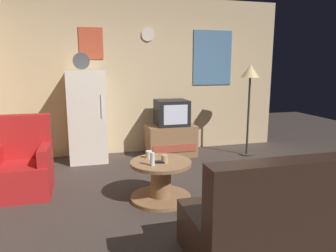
{
  "coord_description": "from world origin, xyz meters",
  "views": [
    {
      "loc": [
        -1.06,
        -3.25,
        1.58
      ],
      "look_at": [
        0.05,
        0.9,
        0.75
      ],
      "focal_mm": 33.82,
      "sensor_mm": 36.0,
      "label": 1
    }
  ],
  "objects_px": {
    "mug_ceramic_tan": "(165,159)",
    "couch": "(292,221)",
    "tv_stand": "(171,140)",
    "standing_lamp": "(250,78)",
    "mug_ceramic_white": "(149,154)",
    "crt_tv": "(172,113)",
    "coffee_table": "(161,180)",
    "remote_control": "(158,162)",
    "armchair": "(22,167)",
    "fridge": "(87,116)",
    "wine_glass": "(152,159)"
  },
  "relations": [
    {
      "from": "tv_stand",
      "to": "standing_lamp",
      "type": "bearing_deg",
      "value": -13.32
    },
    {
      "from": "standing_lamp",
      "to": "mug_ceramic_tan",
      "type": "distance_m",
      "value": 2.59
    },
    {
      "from": "standing_lamp",
      "to": "mug_ceramic_white",
      "type": "relative_size",
      "value": 17.67
    },
    {
      "from": "fridge",
      "to": "mug_ceramic_tan",
      "type": "height_order",
      "value": "fridge"
    },
    {
      "from": "wine_glass",
      "to": "armchair",
      "type": "xyz_separation_m",
      "value": [
        -1.49,
        0.78,
        -0.21
      ]
    },
    {
      "from": "fridge",
      "to": "armchair",
      "type": "xyz_separation_m",
      "value": [
        -0.82,
        -1.21,
        -0.42
      ]
    },
    {
      "from": "crt_tv",
      "to": "armchair",
      "type": "bearing_deg",
      "value": -153.35
    },
    {
      "from": "armchair",
      "to": "couch",
      "type": "relative_size",
      "value": 0.56
    },
    {
      "from": "armchair",
      "to": "standing_lamp",
      "type": "bearing_deg",
      "value": 12.92
    },
    {
      "from": "standing_lamp",
      "to": "mug_ceramic_white",
      "type": "bearing_deg",
      "value": -147.6
    },
    {
      "from": "wine_glass",
      "to": "remote_control",
      "type": "distance_m",
      "value": 0.13
    },
    {
      "from": "fridge",
      "to": "armchair",
      "type": "relative_size",
      "value": 1.84
    },
    {
      "from": "mug_ceramic_tan",
      "to": "remote_control",
      "type": "distance_m",
      "value": 0.08
    },
    {
      "from": "remote_control",
      "to": "standing_lamp",
      "type": "bearing_deg",
      "value": 56.44
    },
    {
      "from": "coffee_table",
      "to": "remote_control",
      "type": "xyz_separation_m",
      "value": [
        -0.04,
        -0.05,
        0.25
      ]
    },
    {
      "from": "remote_control",
      "to": "armchair",
      "type": "height_order",
      "value": "armchair"
    },
    {
      "from": "armchair",
      "to": "remote_control",
      "type": "bearing_deg",
      "value": -24.15
    },
    {
      "from": "tv_stand",
      "to": "standing_lamp",
      "type": "distance_m",
      "value": 1.74
    },
    {
      "from": "mug_ceramic_tan",
      "to": "crt_tv",
      "type": "bearing_deg",
      "value": 71.88
    },
    {
      "from": "mug_ceramic_white",
      "to": "armchair",
      "type": "relative_size",
      "value": 0.09
    },
    {
      "from": "couch",
      "to": "mug_ceramic_white",
      "type": "bearing_deg",
      "value": 119.63
    },
    {
      "from": "crt_tv",
      "to": "remote_control",
      "type": "bearing_deg",
      "value": -110.22
    },
    {
      "from": "fridge",
      "to": "couch",
      "type": "distance_m",
      "value": 3.63
    },
    {
      "from": "crt_tv",
      "to": "mug_ceramic_tan",
      "type": "xyz_separation_m",
      "value": [
        -0.6,
        -1.84,
        -0.25
      ]
    },
    {
      "from": "standing_lamp",
      "to": "mug_ceramic_tan",
      "type": "xyz_separation_m",
      "value": [
        -1.91,
        -1.52,
        -0.84
      ]
    },
    {
      "from": "crt_tv",
      "to": "coffee_table",
      "type": "height_order",
      "value": "crt_tv"
    },
    {
      "from": "coffee_table",
      "to": "crt_tv",
      "type": "bearing_deg",
      "value": 70.43
    },
    {
      "from": "couch",
      "to": "standing_lamp",
      "type": "bearing_deg",
      "value": 67.75
    },
    {
      "from": "mug_ceramic_tan",
      "to": "coffee_table",
      "type": "bearing_deg",
      "value": 117.49
    },
    {
      "from": "crt_tv",
      "to": "couch",
      "type": "height_order",
      "value": "crt_tv"
    },
    {
      "from": "fridge",
      "to": "crt_tv",
      "type": "bearing_deg",
      "value": -3.12
    },
    {
      "from": "couch",
      "to": "coffee_table",
      "type": "bearing_deg",
      "value": 119.25
    },
    {
      "from": "tv_stand",
      "to": "couch",
      "type": "distance_m",
      "value": 3.17
    },
    {
      "from": "mug_ceramic_white",
      "to": "couch",
      "type": "distance_m",
      "value": 1.8
    },
    {
      "from": "crt_tv",
      "to": "standing_lamp",
      "type": "height_order",
      "value": "standing_lamp"
    },
    {
      "from": "wine_glass",
      "to": "mug_ceramic_white",
      "type": "relative_size",
      "value": 1.67
    },
    {
      "from": "fridge",
      "to": "tv_stand",
      "type": "distance_m",
      "value": 1.49
    },
    {
      "from": "mug_ceramic_tan",
      "to": "wine_glass",
      "type": "bearing_deg",
      "value": -155.27
    },
    {
      "from": "standing_lamp",
      "to": "remote_control",
      "type": "xyz_separation_m",
      "value": [
        -1.98,
        -1.52,
        -0.88
      ]
    },
    {
      "from": "tv_stand",
      "to": "crt_tv",
      "type": "bearing_deg",
      "value": -4.47
    },
    {
      "from": "tv_stand",
      "to": "wine_glass",
      "type": "height_order",
      "value": "wine_glass"
    },
    {
      "from": "tv_stand",
      "to": "coffee_table",
      "type": "xyz_separation_m",
      "value": [
        -0.62,
        -1.78,
        -0.04
      ]
    },
    {
      "from": "coffee_table",
      "to": "remote_control",
      "type": "distance_m",
      "value": 0.26
    },
    {
      "from": "coffee_table",
      "to": "wine_glass",
      "type": "height_order",
      "value": "wine_glass"
    },
    {
      "from": "wine_glass",
      "to": "remote_control",
      "type": "bearing_deg",
      "value": 42.34
    },
    {
      "from": "coffee_table",
      "to": "mug_ceramic_white",
      "type": "distance_m",
      "value": 0.34
    },
    {
      "from": "wine_glass",
      "to": "armchair",
      "type": "distance_m",
      "value": 1.69
    },
    {
      "from": "mug_ceramic_tan",
      "to": "couch",
      "type": "xyz_separation_m",
      "value": [
        0.74,
        -1.33,
        -0.2
      ]
    },
    {
      "from": "crt_tv",
      "to": "wine_glass",
      "type": "bearing_deg",
      "value": -111.7
    },
    {
      "from": "standing_lamp",
      "to": "couch",
      "type": "distance_m",
      "value": 3.25
    }
  ]
}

